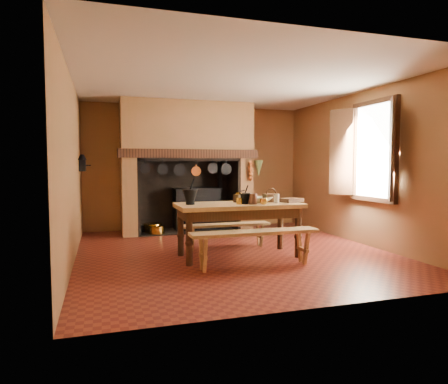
% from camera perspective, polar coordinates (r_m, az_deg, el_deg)
% --- Properties ---
extents(floor, '(5.50, 5.50, 0.00)m').
position_cam_1_polar(floor, '(6.78, 1.23, -8.53)').
color(floor, maroon).
rests_on(floor, ground).
extents(ceiling, '(5.50, 5.50, 0.00)m').
position_cam_1_polar(ceiling, '(6.75, 1.27, 15.34)').
color(ceiling, silver).
rests_on(ceiling, back_wall).
extents(back_wall, '(5.00, 0.02, 2.80)m').
position_cam_1_polar(back_wall, '(9.27, -4.11, 3.55)').
color(back_wall, '#905C39').
rests_on(back_wall, floor).
extents(wall_left, '(0.02, 5.50, 2.80)m').
position_cam_1_polar(wall_left, '(6.30, -20.91, 3.09)').
color(wall_left, '#905C39').
rests_on(wall_left, floor).
extents(wall_right, '(0.02, 5.50, 2.80)m').
position_cam_1_polar(wall_right, '(7.78, 19.05, 3.25)').
color(wall_right, '#905C39').
rests_on(wall_right, floor).
extents(wall_front, '(5.00, 0.02, 2.80)m').
position_cam_1_polar(wall_front, '(4.10, 13.43, 2.89)').
color(wall_front, '#905C39').
rests_on(wall_front, floor).
extents(chimney_breast, '(2.95, 0.96, 2.80)m').
position_cam_1_polar(chimney_breast, '(8.78, -5.39, 6.20)').
color(chimney_breast, '#905C39').
rests_on(chimney_breast, floor).
extents(iron_range, '(1.12, 0.55, 1.60)m').
position_cam_1_polar(iron_range, '(9.02, -3.91, -2.29)').
color(iron_range, black).
rests_on(iron_range, floor).
extents(hearth_pans, '(0.51, 0.62, 0.20)m').
position_cam_1_polar(hearth_pans, '(8.68, -10.07, -5.19)').
color(hearth_pans, gold).
rests_on(hearth_pans, floor).
extents(hanging_pans, '(1.92, 0.29, 0.27)m').
position_cam_1_polar(hanging_pans, '(8.28, -4.94, 3.21)').
color(hanging_pans, black).
rests_on(hanging_pans, chimney_breast).
extents(onion_string, '(0.12, 0.10, 0.46)m').
position_cam_1_polar(onion_string, '(8.64, 3.82, 3.05)').
color(onion_string, '#B44F21').
rests_on(onion_string, chimney_breast).
extents(herb_bunch, '(0.20, 0.20, 0.35)m').
position_cam_1_polar(herb_bunch, '(8.71, 4.93, 3.38)').
color(herb_bunch, '#535C2B').
rests_on(herb_bunch, chimney_breast).
extents(window, '(0.39, 1.75, 1.76)m').
position_cam_1_polar(window, '(7.37, 19.99, 5.54)').
color(window, white).
rests_on(window, wall_right).
extents(wall_coffee_mill, '(0.23, 0.16, 0.31)m').
position_cam_1_polar(wall_coffee_mill, '(7.84, -19.59, 4.10)').
color(wall_coffee_mill, black).
rests_on(wall_coffee_mill, wall_left).
extents(work_table, '(1.97, 0.88, 0.85)m').
position_cam_1_polar(work_table, '(6.33, 2.14, -2.83)').
color(work_table, tan).
rests_on(work_table, floor).
extents(bench_front, '(1.88, 0.33, 0.53)m').
position_cam_1_polar(bench_front, '(5.73, 4.44, -6.83)').
color(bench_front, tan).
rests_on(bench_front, floor).
extents(bench_back, '(1.54, 0.27, 0.43)m').
position_cam_1_polar(bench_back, '(7.00, 0.37, -5.42)').
color(bench_back, tan).
rests_on(bench_back, floor).
extents(mortar_large, '(0.23, 0.23, 0.40)m').
position_cam_1_polar(mortar_large, '(6.12, -4.86, -0.58)').
color(mortar_large, black).
rests_on(mortar_large, work_table).
extents(mortar_small, '(0.17, 0.17, 0.29)m').
position_cam_1_polar(mortar_small, '(6.18, 3.04, -0.84)').
color(mortar_small, black).
rests_on(mortar_small, work_table).
extents(coffee_grinder, '(0.19, 0.17, 0.20)m').
position_cam_1_polar(coffee_grinder, '(6.46, 2.14, -0.81)').
color(coffee_grinder, '#3B1E12').
rests_on(coffee_grinder, work_table).
extents(brass_mug_a, '(0.11, 0.11, 0.10)m').
position_cam_1_polar(brass_mug_a, '(6.14, 2.19, -1.31)').
color(brass_mug_a, gold).
rests_on(brass_mug_a, work_table).
extents(brass_mug_b, '(0.08, 0.08, 0.08)m').
position_cam_1_polar(brass_mug_b, '(6.54, 3.48, -1.06)').
color(brass_mug_b, gold).
rests_on(brass_mug_b, work_table).
extents(mixing_bowl, '(0.47, 0.47, 0.09)m').
position_cam_1_polar(mixing_bowl, '(6.51, 5.25, -1.09)').
color(mixing_bowl, beige).
rests_on(mixing_bowl, work_table).
extents(stoneware_crock, '(0.17, 0.17, 0.16)m').
position_cam_1_polar(stoneware_crock, '(6.18, 4.15, -0.99)').
color(stoneware_crock, '#583120').
rests_on(stoneware_crock, work_table).
extents(glass_jar, '(0.11, 0.11, 0.15)m').
position_cam_1_polar(glass_jar, '(6.39, 7.53, -0.92)').
color(glass_jar, beige).
rests_on(glass_jar, work_table).
extents(wicker_basket, '(0.24, 0.18, 0.23)m').
position_cam_1_polar(wicker_basket, '(6.58, 6.74, -0.78)').
color(wicker_basket, '#4A2616').
rests_on(wicker_basket, work_table).
extents(wooden_tray, '(0.43, 0.37, 0.06)m').
position_cam_1_polar(wooden_tray, '(6.62, 9.49, -1.14)').
color(wooden_tray, '#3B1E12').
rests_on(wooden_tray, work_table).
extents(brass_cup, '(0.14, 0.14, 0.09)m').
position_cam_1_polar(brass_cup, '(6.14, 5.68, -1.36)').
color(brass_cup, gold).
rests_on(brass_cup, work_table).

